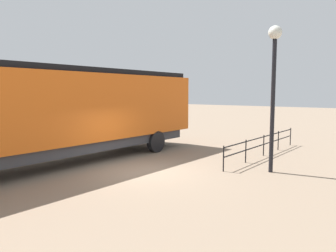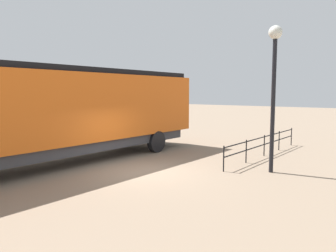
{
  "view_description": "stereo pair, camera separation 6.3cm",
  "coord_description": "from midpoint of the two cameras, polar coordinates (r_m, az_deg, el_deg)",
  "views": [
    {
      "loc": [
        8.53,
        -9.18,
        3.09
      ],
      "look_at": [
        1.35,
        -0.05,
        1.88
      ],
      "focal_mm": 34.8,
      "sensor_mm": 36.0,
      "label": 1
    },
    {
      "loc": [
        8.58,
        -9.14,
        3.09
      ],
      "look_at": [
        1.35,
        -0.05,
        1.88
      ],
      "focal_mm": 34.8,
      "sensor_mm": 36.0,
      "label": 2
    }
  ],
  "objects": [
    {
      "name": "ground_plane",
      "position": [
        12.91,
        -4.76,
        -7.91
      ],
      "size": [
        120.0,
        120.0,
        0.0
      ],
      "primitive_type": "plane",
      "color": "#84705B"
    },
    {
      "name": "lamp_post",
      "position": [
        13.01,
        17.93,
        9.39
      ],
      "size": [
        0.51,
        0.51,
        5.55
      ],
      "color": "black",
      "rests_on": "ground_plane"
    },
    {
      "name": "platform_fence",
      "position": [
        16.47,
        16.32,
        -2.73
      ],
      "size": [
        0.05,
        8.12,
        1.02
      ],
      "color": "black",
      "rests_on": "ground_plane"
    },
    {
      "name": "locomotive",
      "position": [
        14.74,
        -17.37,
        2.68
      ],
      "size": [
        3.04,
        15.04,
        4.13
      ],
      "color": "orange",
      "rests_on": "ground_plane"
    }
  ]
}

